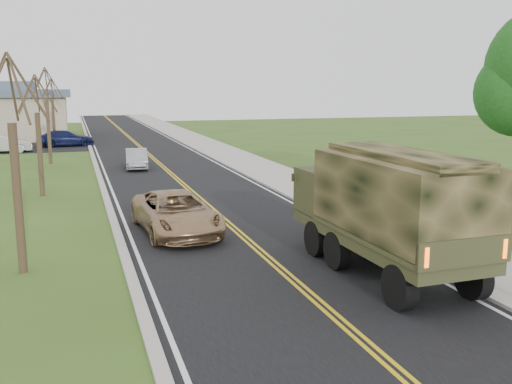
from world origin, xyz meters
name	(u,v)px	position (x,y,z in m)	size (l,w,h in m)	color
road	(145,151)	(0.00, 40.00, 0.01)	(8.00, 120.00, 0.01)	black
curb_right	(195,148)	(4.15, 40.00, 0.06)	(0.30, 120.00, 0.12)	#9E998E
sidewalk_right	(215,148)	(5.90, 40.00, 0.05)	(3.20, 120.00, 0.10)	#9E998E
curb_left	(92,152)	(-4.15, 40.00, 0.05)	(0.30, 120.00, 0.10)	#9E998E
bare_tree_a	(16,181)	(-7.00, 10.00, 2.63)	(1.93, 2.26, 6.08)	#38281C
bare_tree_b	(39,144)	(-7.00, 22.00, 2.48)	(1.83, 2.14, 5.73)	#38281C
bare_tree_c	(48,123)	(-7.00, 34.00, 2.78)	(2.04, 2.39, 6.42)	#38281C
bare_tree_d	(53,117)	(-7.00, 46.00, 2.55)	(1.88, 2.20, 5.91)	#38281C
military_truck	(386,204)	(2.63, 6.77, 2.01)	(2.62, 7.11, 3.52)	black
suv_champagne	(176,213)	(-2.10, 13.05, 0.73)	(2.43, 5.26, 1.46)	tan
sedan_silver	(137,159)	(-1.69, 29.94, 0.62)	(1.32, 3.79, 1.25)	#A7A7AC
lot_car_silver	(2,144)	(-10.82, 42.00, 0.72)	(1.52, 4.37, 1.44)	#BABABF
lot_car_navy	(66,138)	(-6.10, 45.69, 0.70)	(1.96, 4.81, 1.40)	#10163C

